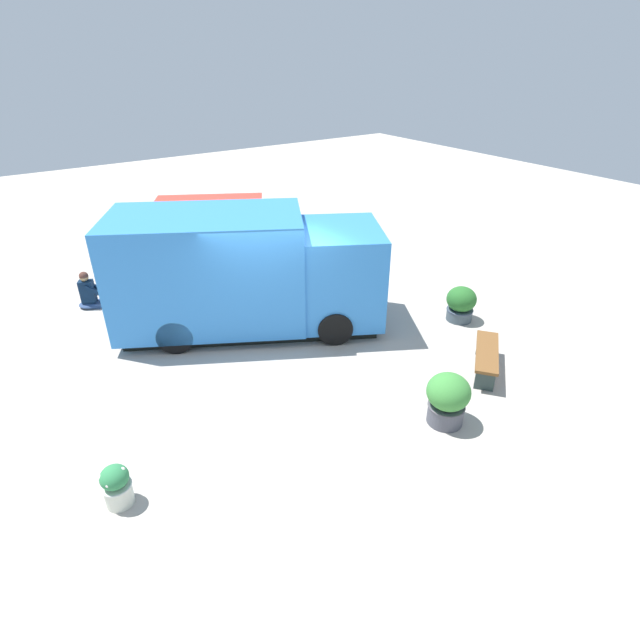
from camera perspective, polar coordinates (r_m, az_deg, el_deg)
ground_plane at (r=10.67m, az=-5.77°, el=-2.04°), size 40.00×40.00×0.00m
food_truck at (r=10.66m, az=-8.58°, el=5.18°), size 4.59×5.80×2.53m
person_customer at (r=12.92m, az=-24.76°, el=2.75°), size 0.62×0.80×0.89m
planter_flowering_near at (r=11.56m, az=15.74°, el=1.84°), size 0.66×0.66×0.79m
planter_flowering_far at (r=7.51m, az=-22.16°, el=-17.05°), size 0.40×0.40×0.63m
planter_flowering_side at (r=8.38m, az=14.32°, el=-8.61°), size 0.70×0.70×0.91m
plaza_bench at (r=9.89m, az=18.42°, el=-3.90°), size 1.23×1.40×0.46m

